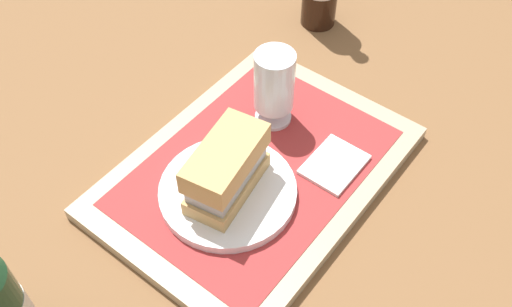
{
  "coord_description": "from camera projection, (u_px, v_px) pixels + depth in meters",
  "views": [
    {
      "loc": [
        -0.41,
        -0.32,
        0.67
      ],
      "look_at": [
        0.0,
        0.0,
        0.05
      ],
      "focal_mm": 40.67,
      "sensor_mm": 36.0,
      "label": 1
    }
  ],
  "objects": [
    {
      "name": "plate",
      "position": [
        226.0,
        190.0,
        0.8
      ],
      "size": [
        0.19,
        0.19,
        0.01
      ],
      "primitive_type": "cylinder",
      "color": "white",
      "rests_on": "placemat"
    },
    {
      "name": "napkin_folded",
      "position": [
        334.0,
        164.0,
        0.83
      ],
      "size": [
        0.09,
        0.07,
        0.01
      ],
      "primitive_type": "cube",
      "color": "white",
      "rests_on": "placemat"
    },
    {
      "name": "placemat",
      "position": [
        256.0,
        167.0,
        0.83
      ],
      "size": [
        0.38,
        0.27,
        0.0
      ],
      "primitive_type": "cube",
      "color": "#9E2D2D",
      "rests_on": "tray"
    },
    {
      "name": "beer_glass",
      "position": [
        274.0,
        86.0,
        0.84
      ],
      "size": [
        0.06,
        0.06,
        0.12
      ],
      "color": "silver",
      "rests_on": "placemat"
    },
    {
      "name": "sandwich",
      "position": [
        226.0,
        166.0,
        0.76
      ],
      "size": [
        0.14,
        0.09,
        0.08
      ],
      "rotation": [
        0.0,
        0.0,
        0.18
      ],
      "color": "tan",
      "rests_on": "plate"
    },
    {
      "name": "tray",
      "position": [
        256.0,
        171.0,
        0.84
      ],
      "size": [
        0.44,
        0.32,
        0.02
      ],
      "primitive_type": "cube",
      "color": "tan",
      "rests_on": "ground_plane"
    },
    {
      "name": "ground_plane",
      "position": [
        256.0,
        175.0,
        0.85
      ],
      "size": [
        3.0,
        3.0,
        0.0
      ],
      "primitive_type": "plane",
      "color": "brown"
    }
  ]
}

